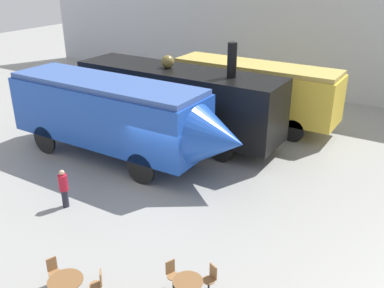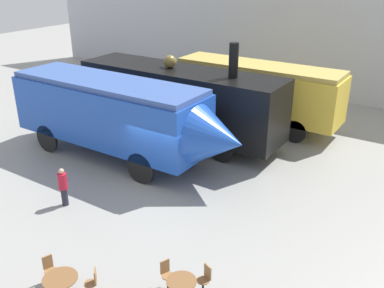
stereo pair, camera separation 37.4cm
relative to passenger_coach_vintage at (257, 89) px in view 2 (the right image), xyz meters
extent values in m
plane|color=gray|center=(-0.33, -8.25, -2.08)|extent=(80.00, 80.00, 0.00)
cube|color=#B2B7C1|center=(-0.33, 7.07, 2.42)|extent=(44.00, 0.15, 9.00)
cube|color=gold|center=(0.00, 0.00, -0.09)|extent=(9.09, 2.46, 2.44)
cube|color=tan|center=(0.00, 0.00, 1.25)|extent=(8.91, 2.26, 0.24)
cylinder|color=black|center=(2.73, -1.17, -1.49)|extent=(1.18, 0.12, 1.18)
cylinder|color=black|center=(2.73, 1.17, -1.49)|extent=(1.18, 0.12, 1.18)
cylinder|color=black|center=(-2.73, -1.17, -1.49)|extent=(1.18, 0.12, 1.18)
cylinder|color=black|center=(-2.73, 1.17, -1.49)|extent=(1.18, 0.12, 1.18)
cube|color=black|center=(-2.45, -3.88, 0.08)|extent=(10.76, 2.70, 2.97)
cylinder|color=black|center=(0.51, -3.88, 2.35)|extent=(0.43, 0.43, 1.56)
sphere|color=brown|center=(-2.98, -3.88, 1.87)|extent=(0.64, 0.64, 0.64)
cylinder|color=black|center=(0.78, -5.17, -1.56)|extent=(1.05, 0.12, 1.05)
cylinder|color=black|center=(0.78, -2.59, -1.56)|extent=(1.05, 0.12, 1.05)
cylinder|color=black|center=(-5.67, -5.17, -1.56)|extent=(1.05, 0.12, 1.05)
cylinder|color=black|center=(-5.67, -2.59, -1.56)|extent=(1.05, 0.12, 1.05)
cube|color=blue|center=(-3.93, -7.39, 0.08)|extent=(9.58, 2.81, 2.56)
cone|color=blue|center=(1.86, -7.39, 0.08)|extent=(2.00, 2.43, 2.43)
cube|color=#3A579D|center=(-3.93, -7.39, 1.48)|extent=(9.39, 2.59, 0.24)
cylinder|color=black|center=(-1.06, -8.73, -1.41)|extent=(1.35, 0.12, 1.35)
cylinder|color=black|center=(-1.06, -6.04, -1.41)|extent=(1.35, 0.12, 1.35)
cylinder|color=black|center=(-6.81, -8.73, -1.41)|extent=(1.35, 0.12, 1.35)
cylinder|color=black|center=(-6.81, -6.04, -1.41)|extent=(1.35, 0.12, 1.35)
cylinder|color=brown|center=(1.38, -15.04, -1.38)|extent=(0.95, 0.95, 0.03)
cylinder|color=brown|center=(4.20, -13.40, -1.32)|extent=(0.81, 0.81, 0.03)
cylinder|color=olive|center=(1.96, -14.53, -1.65)|extent=(0.36, 0.36, 0.03)
cube|color=olive|center=(2.07, -14.43, -1.42)|extent=(0.22, 0.24, 0.42)
cylinder|color=black|center=(0.64, -14.79, -1.87)|extent=(0.06, 0.06, 0.42)
cylinder|color=olive|center=(0.64, -14.79, -1.65)|extent=(0.36, 0.36, 0.03)
cube|color=olive|center=(0.50, -14.74, -1.42)|extent=(0.13, 0.29, 0.42)
cylinder|color=black|center=(3.55, -13.13, -1.87)|extent=(0.06, 0.06, 0.42)
cylinder|color=olive|center=(3.55, -13.13, -1.65)|extent=(0.36, 0.36, 0.03)
cube|color=olive|center=(3.41, -13.07, -1.42)|extent=(0.15, 0.28, 0.42)
cylinder|color=black|center=(4.47, -12.75, -1.87)|extent=(0.06, 0.06, 0.42)
cylinder|color=olive|center=(4.47, -12.75, -1.65)|extent=(0.36, 0.36, 0.03)
cube|color=olive|center=(4.53, -12.60, -1.42)|extent=(0.28, 0.15, 0.42)
cylinder|color=#262633|center=(-2.35, -11.64, -1.73)|extent=(0.24, 0.24, 0.70)
cylinder|color=#B2192D|center=(-2.35, -11.64, -1.07)|extent=(0.34, 0.34, 0.62)
sphere|color=tan|center=(-2.35, -11.64, -0.66)|extent=(0.20, 0.20, 0.20)
camera|label=1|loc=(8.99, -20.89, 6.49)|focal=40.00mm
camera|label=2|loc=(9.31, -20.69, 6.49)|focal=40.00mm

